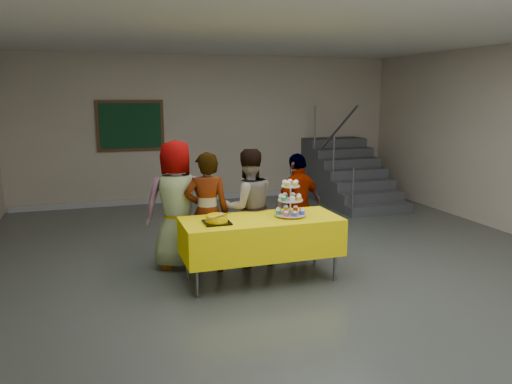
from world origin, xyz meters
TOP-DOWN VIEW (x-y plane):
  - room_shell at (0.00, 0.02)m, footprint 10.00×10.04m
  - bake_table at (-0.48, 0.22)m, footprint 1.88×0.78m
  - cupcake_stand at (-0.12, 0.21)m, footprint 0.38×0.38m
  - bear_cake at (-1.04, 0.16)m, footprint 0.32×0.36m
  - schoolchild_a at (-1.35, 1.01)m, footprint 0.88×0.65m
  - schoolchild_b at (-1.02, 0.74)m, footprint 0.61×0.45m
  - schoolchild_c at (-0.46, 0.83)m, footprint 0.77×0.62m
  - schoolchild_d at (0.29, 0.94)m, footprint 0.91×0.66m
  - staircase at (2.70, 4.13)m, footprint 1.30×2.40m
  - noticeboard at (-1.62, 4.96)m, footprint 1.30×0.05m

SIDE VIEW (x-z plane):
  - staircase at x=2.70m, z-range -0.53..1.51m
  - bake_table at x=-0.48m, z-range 0.17..0.94m
  - schoolchild_d at x=0.29m, z-range 0.00..1.44m
  - schoolchild_b at x=-1.02m, z-range 0.00..1.52m
  - schoolchild_c at x=-0.46m, z-range 0.00..1.53m
  - schoolchild_a at x=-1.35m, z-range 0.00..1.66m
  - bear_cake at x=-1.04m, z-range 0.77..0.89m
  - cupcake_stand at x=-0.12m, z-range 0.73..1.17m
  - noticeboard at x=-1.62m, z-range 1.10..2.10m
  - room_shell at x=0.00m, z-range 0.62..3.64m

